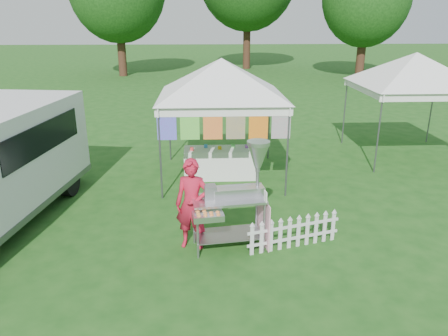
{
  "coord_description": "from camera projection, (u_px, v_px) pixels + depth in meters",
  "views": [
    {
      "loc": [
        -0.45,
        -7.19,
        3.94
      ],
      "look_at": [
        -0.06,
        0.95,
        1.1
      ],
      "focal_mm": 35.0,
      "sensor_mm": 36.0,
      "label": 1
    }
  ],
  "objects": [
    {
      "name": "canopy_main",
      "position": [
        221.0,
        59.0,
        10.42
      ],
      "size": [
        4.24,
        4.24,
        3.45
      ],
      "color": "#59595E",
      "rests_on": "ground"
    },
    {
      "name": "donut_cart",
      "position": [
        240.0,
        188.0,
        7.53
      ],
      "size": [
        1.41,
        1.12,
        1.94
      ],
      "rotation": [
        0.0,
        0.0,
        0.14
      ],
      "color": "gray",
      "rests_on": "ground"
    },
    {
      "name": "picket_fence",
      "position": [
        294.0,
        233.0,
        7.78
      ],
      "size": [
        1.73,
        0.54,
        0.56
      ],
      "rotation": [
        0.0,
        0.0,
        0.29
      ],
      "color": "silver",
      "rests_on": "ground"
    },
    {
      "name": "vendor",
      "position": [
        192.0,
        204.0,
        7.65
      ],
      "size": [
        0.67,
        0.52,
        1.65
      ],
      "primitive_type": "imported",
      "rotation": [
        0.0,
        0.0,
        -0.22
      ],
      "color": "#B6162F",
      "rests_on": "ground"
    },
    {
      "name": "display_table",
      "position": [
        220.0,
        163.0,
        11.2
      ],
      "size": [
        1.8,
        0.7,
        0.76
      ],
      "primitive_type": "cube",
      "color": "white",
      "rests_on": "ground"
    },
    {
      "name": "canopy_right",
      "position": [
        417.0,
        53.0,
        12.08
      ],
      "size": [
        4.24,
        4.24,
        3.45
      ],
      "color": "#59595E",
      "rests_on": "ground"
    },
    {
      "name": "ground",
      "position": [
        230.0,
        241.0,
        8.1
      ],
      "size": [
        120.0,
        120.0,
        0.0
      ],
      "primitive_type": "plane",
      "color": "#194C15",
      "rests_on": "ground"
    }
  ]
}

